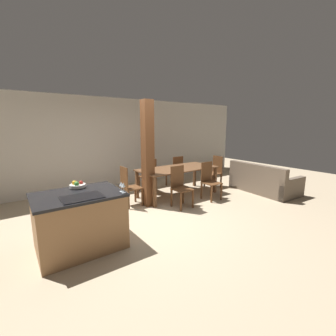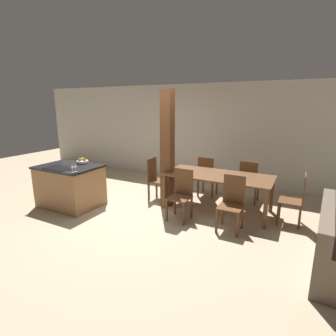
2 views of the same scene
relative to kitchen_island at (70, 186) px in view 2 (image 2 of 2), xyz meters
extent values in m
plane|color=tan|center=(1.48, 0.37, -0.44)|extent=(16.00, 16.00, 0.00)
cube|color=beige|center=(1.48, 3.22, 0.91)|extent=(11.20, 0.08, 2.70)
cube|color=#9E7047|center=(0.00, 0.00, -0.02)|extent=(1.23, 0.91, 0.84)
cube|color=black|center=(0.00, 0.00, 0.42)|extent=(1.27, 0.95, 0.04)
cube|color=black|center=(0.00, -0.23, 0.44)|extent=(0.56, 0.40, 0.01)
cylinder|color=silver|center=(0.08, 0.32, 0.47)|extent=(0.25, 0.25, 0.05)
sphere|color=red|center=(0.14, 0.32, 0.52)|extent=(0.06, 0.06, 0.06)
sphere|color=gold|center=(0.04, 0.36, 0.52)|extent=(0.08, 0.08, 0.08)
sphere|color=#3D8E38|center=(0.06, 0.27, 0.52)|extent=(0.08, 0.08, 0.08)
cylinder|color=silver|center=(0.56, -0.40, 0.45)|extent=(0.06, 0.06, 0.00)
cylinder|color=silver|center=(0.56, -0.40, 0.50)|extent=(0.01, 0.01, 0.09)
cone|color=silver|center=(0.56, -0.40, 0.57)|extent=(0.06, 0.06, 0.07)
cylinder|color=silver|center=(0.56, -0.33, 0.45)|extent=(0.06, 0.06, 0.00)
cylinder|color=silver|center=(0.56, -0.33, 0.50)|extent=(0.01, 0.01, 0.09)
cone|color=silver|center=(0.56, -0.33, 0.57)|extent=(0.06, 0.06, 0.07)
cube|color=brown|center=(2.88, 1.23, 0.30)|extent=(2.15, 0.99, 0.03)
cube|color=brown|center=(1.87, 0.80, -0.08)|extent=(0.07, 0.07, 0.73)
cube|color=brown|center=(3.89, 0.80, -0.08)|extent=(0.07, 0.07, 0.73)
cube|color=brown|center=(1.87, 1.66, -0.08)|extent=(0.07, 0.07, 0.73)
cube|color=brown|center=(3.89, 1.66, -0.08)|extent=(0.07, 0.07, 0.73)
cube|color=brown|center=(2.39, 0.44, -0.01)|extent=(0.40, 0.40, 0.02)
cube|color=brown|center=(2.39, 0.63, 0.26)|extent=(0.38, 0.02, 0.51)
cube|color=brown|center=(2.21, 0.26, -0.23)|extent=(0.04, 0.04, 0.43)
cube|color=brown|center=(2.57, 0.26, -0.23)|extent=(0.04, 0.04, 0.43)
cube|color=brown|center=(2.21, 0.61, -0.23)|extent=(0.04, 0.04, 0.43)
cube|color=brown|center=(2.57, 0.61, -0.23)|extent=(0.04, 0.04, 0.43)
cube|color=brown|center=(3.36, 0.44, -0.01)|extent=(0.40, 0.40, 0.02)
cube|color=brown|center=(3.36, 0.63, 0.26)|extent=(0.38, 0.02, 0.51)
cube|color=brown|center=(3.18, 0.26, -0.23)|extent=(0.04, 0.04, 0.43)
cube|color=brown|center=(3.54, 0.26, -0.23)|extent=(0.04, 0.04, 0.43)
cube|color=brown|center=(3.18, 0.61, -0.23)|extent=(0.04, 0.04, 0.43)
cube|color=brown|center=(3.54, 0.61, -0.23)|extent=(0.04, 0.04, 0.43)
cube|color=brown|center=(2.39, 2.02, -0.01)|extent=(0.40, 0.40, 0.02)
cube|color=brown|center=(2.39, 1.83, 0.26)|extent=(0.38, 0.02, 0.51)
cube|color=brown|center=(2.57, 2.20, -0.23)|extent=(0.04, 0.04, 0.43)
cube|color=brown|center=(2.21, 2.20, -0.23)|extent=(0.04, 0.04, 0.43)
cube|color=brown|center=(2.57, 1.84, -0.23)|extent=(0.04, 0.04, 0.43)
cube|color=brown|center=(2.21, 1.84, -0.23)|extent=(0.04, 0.04, 0.43)
cube|color=brown|center=(3.36, 2.02, -0.01)|extent=(0.40, 0.40, 0.02)
cube|color=brown|center=(3.36, 1.83, 0.26)|extent=(0.38, 0.02, 0.51)
cube|color=brown|center=(3.54, 2.20, -0.23)|extent=(0.04, 0.04, 0.43)
cube|color=brown|center=(3.18, 2.20, -0.23)|extent=(0.04, 0.04, 0.43)
cube|color=brown|center=(3.54, 1.84, -0.23)|extent=(0.04, 0.04, 0.43)
cube|color=brown|center=(3.18, 1.84, -0.23)|extent=(0.04, 0.04, 0.43)
cube|color=brown|center=(1.50, 1.23, -0.01)|extent=(0.40, 0.40, 0.02)
cube|color=brown|center=(1.31, 1.23, 0.26)|extent=(0.02, 0.38, 0.51)
cube|color=brown|center=(1.68, 1.05, -0.23)|extent=(0.04, 0.04, 0.43)
cube|color=brown|center=(1.68, 1.41, -0.23)|extent=(0.04, 0.04, 0.43)
cube|color=brown|center=(1.32, 1.05, -0.23)|extent=(0.04, 0.04, 0.43)
cube|color=brown|center=(1.32, 1.41, -0.23)|extent=(0.04, 0.04, 0.43)
cube|color=brown|center=(4.25, 1.23, -0.01)|extent=(0.40, 0.40, 0.02)
cube|color=brown|center=(4.44, 1.23, 0.26)|extent=(0.02, 0.38, 0.51)
cube|color=brown|center=(4.07, 1.41, -0.23)|extent=(0.04, 0.04, 0.43)
cube|color=brown|center=(4.07, 1.05, -0.23)|extent=(0.04, 0.04, 0.43)
cube|color=brown|center=(4.43, 1.41, -0.23)|extent=(0.04, 0.04, 0.43)
cube|color=brown|center=(4.43, 1.05, -0.23)|extent=(0.04, 0.04, 0.43)
cube|color=brown|center=(4.74, 0.08, 0.18)|extent=(0.29, 1.79, 0.41)
cube|color=brown|center=(1.83, 1.02, 0.78)|extent=(0.23, 0.23, 2.45)
camera|label=1|loc=(-0.78, -3.43, 1.46)|focal=24.00mm
camera|label=2|loc=(4.38, -3.76, 1.70)|focal=28.00mm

